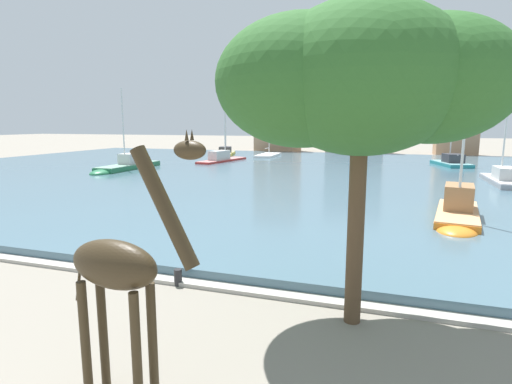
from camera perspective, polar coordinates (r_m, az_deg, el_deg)
The scene contains 15 objects.
harbor_water at distance 37.50m, azimuth 9.79°, elevation 2.40°, with size 85.23×52.28×0.39m, color #476675.
quay_edge_coping at distance 12.68m, azimuth -8.76°, elevation -12.55°, with size 85.23×0.50×0.12m, color #ADA89E.
giraffe_statue at distance 7.16m, azimuth -18.43°, elevation -10.46°, with size 2.72×0.79×4.74m.
sailboat_yellow at distance 58.73m, azimuth -4.24°, elevation 5.41°, with size 3.88×7.23×7.34m.
sailboat_orange at distance 21.18m, azimuth 26.45°, elevation -2.87°, with size 2.64×6.93×6.46m.
sailboat_red at distance 48.71m, azimuth -4.45°, elevation 4.55°, with size 3.30×9.82×7.80m.
sailboat_teal at distance 48.18m, azimuth 25.53°, elevation 3.62°, with size 3.85×6.98×9.67m.
sailboat_white at distance 56.32m, azimuth 1.89°, elevation 5.07°, with size 2.54×7.59×6.57m.
sailboat_grey at distance 35.78m, azimuth 31.13°, elevation 1.39°, with size 1.83×7.87×7.21m.
sailboat_green at distance 41.46m, azimuth -17.87°, elevation 3.35°, with size 2.12×9.55×8.13m.
shade_tree at distance 9.74m, azimuth 14.37°, elevation 14.83°, with size 6.66×4.54×7.49m.
mooring_bollard at distance 12.68m, azimuth -10.90°, elevation -11.68°, with size 0.24×0.24×0.50m, color #232326.
townhouse_tall_gabled at distance 70.28m, azimuth 3.19°, elevation 10.95°, with size 6.77×7.07×12.91m.
townhouse_end_terrace at distance 68.03m, azimuth 13.93°, elevation 9.72°, with size 8.79×7.81×10.50m.
townhouse_corner_house at distance 68.85m, azimuth 26.46°, elevation 9.98°, with size 5.78×5.63×12.85m.
Camera 1 is at (5.42, -1.30, 4.82)m, focal length 28.47 mm.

